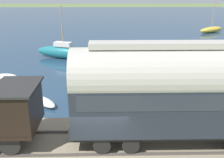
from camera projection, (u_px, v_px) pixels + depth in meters
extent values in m
cube|color=navy|center=(105.00, 24.00, 52.59)|extent=(80.00, 80.00, 0.01)
cube|color=gray|center=(99.00, 148.00, 12.28)|extent=(5.02, 56.00, 0.52)
cube|color=#4C4742|center=(99.00, 155.00, 11.28)|extent=(0.07, 54.88, 0.12)
cube|color=#4C4742|center=(100.00, 131.00, 13.06)|extent=(0.07, 54.88, 0.12)
cylinder|color=black|center=(9.00, 145.00, 11.02)|extent=(0.12, 0.97, 0.97)
cylinder|color=black|center=(23.00, 123.00, 12.80)|extent=(0.12, 0.97, 0.97)
cube|color=black|center=(18.00, 106.00, 11.46)|extent=(2.29, 1.62, 1.75)
cube|color=#282828|center=(15.00, 87.00, 11.14)|extent=(2.49, 1.86, 0.10)
cylinder|color=black|center=(217.00, 122.00, 13.02)|extent=(0.12, 0.76, 0.76)
cylinder|color=black|center=(131.00, 146.00, 11.16)|extent=(0.12, 0.76, 0.76)
cylinder|color=black|center=(127.00, 123.00, 12.93)|extent=(0.12, 0.76, 0.76)
cylinder|color=black|center=(102.00, 146.00, 11.13)|extent=(0.12, 0.76, 0.76)
cylinder|color=black|center=(102.00, 124.00, 12.91)|extent=(0.12, 0.76, 0.76)
cube|color=black|center=(178.00, 127.00, 11.98)|extent=(2.02, 9.89, 0.16)
cube|color=#232833|center=(180.00, 101.00, 11.53)|extent=(2.25, 9.50, 2.46)
cube|color=#2D333D|center=(181.00, 92.00, 11.39)|extent=(2.28, 8.90, 0.69)
cylinder|color=#B2ADA3|center=(183.00, 75.00, 11.11)|extent=(2.36, 9.50, 2.36)
cube|color=#B2ADA3|center=(186.00, 45.00, 10.67)|extent=(0.79, 7.91, 0.24)
ellipsoid|color=gold|center=(211.00, 30.00, 42.90)|extent=(3.93, 5.18, 0.90)
cylinder|color=#9E8460|center=(215.00, 0.00, 41.31)|extent=(0.10, 0.10, 8.41)
ellipsoid|color=#1E707A|center=(64.00, 52.00, 27.79)|extent=(3.32, 6.30, 1.31)
cylinder|color=#9E8460|center=(62.00, 26.00, 26.85)|extent=(0.10, 0.10, 4.18)
cube|color=silver|center=(63.00, 44.00, 27.49)|extent=(1.36, 2.02, 0.45)
ellipsoid|color=silver|center=(3.00, 77.00, 21.54)|extent=(1.07, 2.20, 0.56)
ellipsoid|color=#B7B2A3|center=(123.00, 93.00, 18.59)|extent=(1.50, 2.38, 0.42)
ellipsoid|color=silver|center=(45.00, 102.00, 17.16)|extent=(2.16, 2.08, 0.43)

